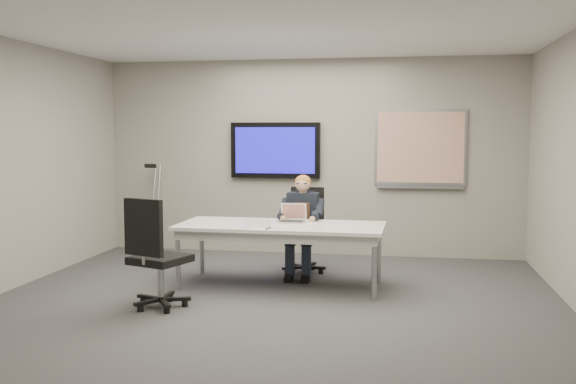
% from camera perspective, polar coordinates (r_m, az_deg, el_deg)
% --- Properties ---
extents(floor, '(6.00, 6.00, 0.02)m').
position_cam_1_polar(floor, '(6.51, -1.84, -10.36)').
color(floor, '#373739').
rests_on(floor, ground).
extents(ceiling, '(6.00, 6.00, 0.02)m').
position_cam_1_polar(ceiling, '(6.35, -1.92, 14.76)').
color(ceiling, white).
rests_on(ceiling, wall_back).
extents(wall_back, '(6.00, 0.02, 2.80)m').
position_cam_1_polar(wall_back, '(9.23, 1.98, 3.10)').
color(wall_back, gray).
rests_on(wall_back, ground).
extents(wall_front, '(6.00, 0.02, 2.80)m').
position_cam_1_polar(wall_front, '(3.41, -12.37, -0.87)').
color(wall_front, gray).
rests_on(wall_front, ground).
extents(conference_table, '(2.35, 1.02, 0.72)m').
position_cam_1_polar(conference_table, '(7.30, -0.64, -3.52)').
color(conference_table, silver).
rests_on(conference_table, ground).
extents(tv_display, '(1.30, 0.09, 0.80)m').
position_cam_1_polar(tv_display, '(9.25, -1.14, 3.73)').
color(tv_display, black).
rests_on(tv_display, wall_back).
extents(whiteboard, '(1.25, 0.08, 1.10)m').
position_cam_1_polar(whiteboard, '(9.10, 11.68, 3.78)').
color(whiteboard, '#95979D').
rests_on(whiteboard, wall_back).
extents(office_chair_far, '(0.54, 0.54, 1.06)m').
position_cam_1_polar(office_chair_far, '(8.09, 1.45, -4.83)').
color(office_chair_far, black).
rests_on(office_chair_far, ground).
extents(office_chair_near, '(0.68, 0.68, 1.12)m').
position_cam_1_polar(office_chair_near, '(6.57, -11.54, -7.16)').
color(office_chair_near, black).
rests_on(office_chair_near, ground).
extents(seated_person, '(0.39, 0.66, 1.24)m').
position_cam_1_polar(seated_person, '(7.83, 1.17, -3.94)').
color(seated_person, '#212937').
rests_on(seated_person, office_chair_far).
extents(crutch, '(0.21, 0.68, 1.39)m').
position_cam_1_polar(crutch, '(9.65, -11.73, -1.27)').
color(crutch, '#A2A4A9').
rests_on(crutch, ground).
extents(laptop, '(0.31, 0.30, 0.21)m').
position_cam_1_polar(laptop, '(7.48, 0.41, -2.26)').
color(laptop, silver).
rests_on(laptop, conference_table).
extents(name_tent, '(0.25, 0.16, 0.10)m').
position_cam_1_polar(name_tent, '(7.01, -2.65, -2.81)').
color(name_tent, white).
rests_on(name_tent, conference_table).
extents(pen, '(0.04, 0.15, 0.01)m').
position_cam_1_polar(pen, '(6.95, -1.77, -3.24)').
color(pen, black).
rests_on(pen, conference_table).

